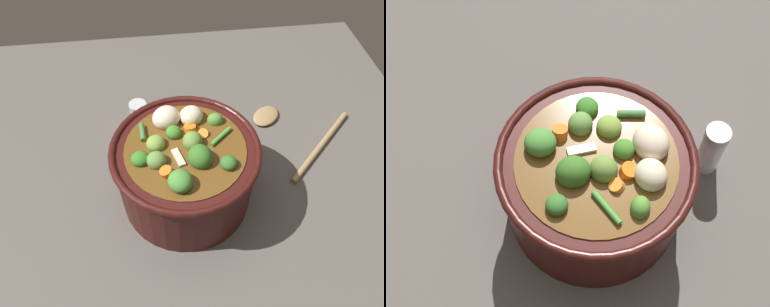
# 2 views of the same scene
# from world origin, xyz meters

# --- Properties ---
(ground_plane) EXTENTS (1.10, 1.10, 0.00)m
(ground_plane) POSITION_xyz_m (0.00, 0.00, 0.00)
(ground_plane) COLOR #514C47
(cooking_pot) EXTENTS (0.25, 0.25, 0.17)m
(cooking_pot) POSITION_xyz_m (-0.00, 0.00, 0.08)
(cooking_pot) COLOR #38110F
(cooking_pot) RESTS_ON ground_plane
(salt_shaker) EXTENTS (0.04, 0.04, 0.10)m
(salt_shaker) POSITION_xyz_m (-0.08, 0.16, 0.05)
(salt_shaker) COLOR silver
(salt_shaker) RESTS_ON ground_plane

